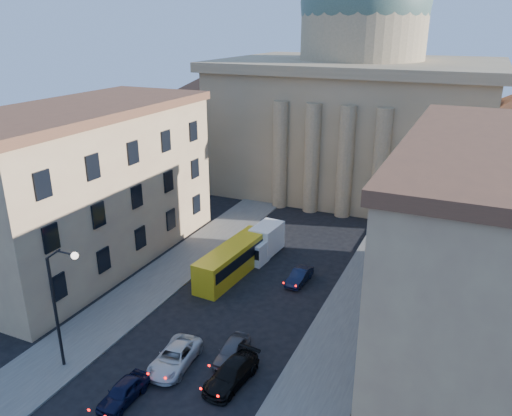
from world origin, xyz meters
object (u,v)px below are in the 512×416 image
Objects in this scene: street_lamp at (60,298)px; car_left_near at (123,392)px; box_truck at (263,243)px; city_bus at (233,259)px.

street_lamp reaches higher than car_left_near.
car_left_near is at bearing -84.80° from box_truck.
box_truck is at bearing 77.07° from street_lamp.
car_left_near is 0.37× the size of city_bus.
street_lamp reaches higher than city_bus.
box_truck is (-0.36, 21.92, 0.75)m from car_left_near.
city_bus is at bearing 76.72° from street_lamp.
car_left_near is (5.17, -0.97, -4.64)m from street_lamp.
car_left_near is 21.94m from box_truck.
car_left_near is at bearing -81.51° from city_bus.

